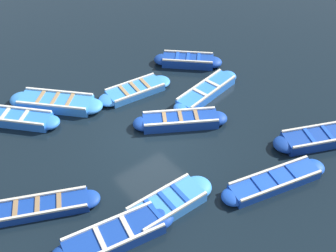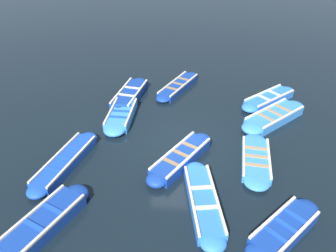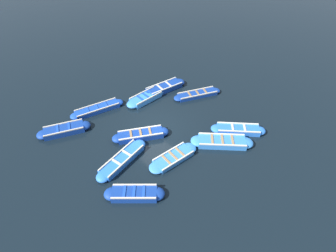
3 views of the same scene
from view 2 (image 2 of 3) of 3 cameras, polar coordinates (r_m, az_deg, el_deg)
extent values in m
plane|color=black|center=(13.18, 2.66, -2.83)|extent=(120.00, 120.00, 0.00)
cube|color=navy|center=(16.25, -6.66, 5.36)|extent=(2.96, 1.45, 0.39)
ellipsoid|color=navy|center=(17.43, -5.02, 7.49)|extent=(1.05, 1.02, 0.39)
ellipsoid|color=navy|center=(15.12, -8.53, 2.89)|extent=(1.05, 1.02, 0.39)
cube|color=silver|center=(16.30, -8.15, 6.23)|extent=(2.74, 0.58, 0.07)
cube|color=silver|center=(16.00, -5.25, 5.91)|extent=(2.74, 0.58, 0.07)
cube|color=beige|center=(16.48, -6.22, 6.65)|extent=(0.29, 0.85, 0.04)
cube|color=beige|center=(15.82, -7.21, 5.37)|extent=(0.29, 0.85, 0.04)
cube|color=#3884E0|center=(14.69, -8.13, 1.91)|extent=(2.40, 1.08, 0.37)
ellipsoid|color=#3884E0|center=(15.68, -7.12, 4.16)|extent=(0.97, 0.95, 0.37)
ellipsoid|color=#3884E0|center=(13.73, -9.27, -0.66)|extent=(0.97, 0.95, 0.37)
cube|color=beige|center=(14.69, -9.92, 2.74)|extent=(2.32, 0.17, 0.07)
cube|color=beige|center=(14.47, -6.45, 2.55)|extent=(2.32, 0.17, 0.07)
cube|color=#1947B7|center=(15.00, -7.74, 3.58)|extent=(0.17, 0.88, 0.04)
cube|color=#1947B7|center=(14.58, -8.19, 2.60)|extent=(0.17, 0.88, 0.04)
cube|color=#1947B7|center=(14.17, -8.66, 1.56)|extent=(0.17, 0.88, 0.04)
cube|color=navy|center=(10.57, -20.60, -15.39)|extent=(2.66, 1.89, 0.39)
ellipsoid|color=navy|center=(11.08, -15.89, -11.47)|extent=(1.16, 1.15, 0.39)
cube|color=beige|center=(10.67, -22.42, -13.55)|extent=(2.25, 1.10, 0.07)
cube|color=beige|center=(10.16, -19.19, -15.58)|extent=(2.25, 1.10, 0.07)
cube|color=#1947B7|center=(10.55, -19.42, -13.46)|extent=(0.47, 0.80, 0.04)
cube|color=#1947B7|center=(10.29, -22.30, -15.77)|extent=(0.47, 0.80, 0.04)
cube|color=navy|center=(12.06, 2.27, -5.62)|extent=(2.84, 2.20, 0.39)
ellipsoid|color=navy|center=(13.02, 5.82, -2.43)|extent=(1.06, 1.05, 0.39)
ellipsoid|color=navy|center=(11.19, -1.90, -9.31)|extent=(1.06, 1.05, 0.39)
cube|color=silver|center=(12.08, 0.85, -4.13)|extent=(2.40, 1.54, 0.07)
cube|color=silver|center=(11.76, 3.78, -5.42)|extent=(2.40, 1.54, 0.07)
cube|color=olive|center=(12.33, 3.89, -3.42)|extent=(0.50, 0.68, 0.04)
cube|color=olive|center=(11.93, 2.30, -4.83)|extent=(0.50, 0.68, 0.04)
cube|color=olive|center=(11.54, 0.59, -6.32)|extent=(0.50, 0.68, 0.04)
cube|color=#3884E0|center=(12.49, 15.02, -5.69)|extent=(2.46, 1.25, 0.28)
ellipsoid|color=#3884E0|center=(13.43, 14.88, -2.56)|extent=(1.03, 1.01, 0.28)
ellipsoid|color=#3884E0|center=(11.59, 15.18, -9.33)|extent=(1.03, 1.01, 0.28)
cube|color=silver|center=(12.34, 13.05, -4.86)|extent=(2.31, 0.35, 0.07)
cube|color=silver|center=(12.44, 17.21, -5.26)|extent=(2.31, 0.35, 0.07)
cube|color=#9E7A51|center=(12.79, 15.06, -3.74)|extent=(0.24, 0.88, 0.04)
cube|color=#9E7A51|center=(12.39, 15.12, -5.12)|extent=(0.24, 0.88, 0.04)
cube|color=#9E7A51|center=(12.00, 15.20, -6.59)|extent=(0.24, 0.88, 0.04)
cube|color=navy|center=(17.12, 1.80, 6.91)|extent=(3.05, 2.02, 0.28)
ellipsoid|color=navy|center=(18.33, 4.09, 8.72)|extent=(0.99, 0.98, 0.28)
ellipsoid|color=navy|center=(15.96, -0.80, 4.83)|extent=(0.99, 0.98, 0.28)
cube|color=beige|center=(17.20, 0.77, 7.70)|extent=(2.69, 1.35, 0.07)
cube|color=beige|center=(16.90, 2.87, 7.17)|extent=(2.69, 1.35, 0.07)
cube|color=olive|center=(17.56, 2.83, 8.18)|extent=(0.43, 0.68, 0.04)
cube|color=olive|center=(17.05, 1.81, 7.40)|extent=(0.43, 0.68, 0.04)
cube|color=olive|center=(16.55, 0.74, 6.56)|extent=(0.43, 0.68, 0.04)
cube|color=navy|center=(10.31, 19.56, -16.69)|extent=(2.26, 2.24, 0.39)
ellipsoid|color=navy|center=(11.08, 22.79, -13.25)|extent=(1.14, 1.14, 0.39)
cube|color=beige|center=(10.24, 17.92, -14.74)|extent=(1.68, 1.64, 0.07)
cube|color=beige|center=(10.05, 21.76, -16.95)|extent=(1.68, 1.64, 0.07)
cube|color=#1947B7|center=(10.47, 21.25, -14.38)|extent=(0.63, 0.64, 0.04)
cube|color=#1947B7|center=(10.15, 19.80, -15.90)|extent=(0.63, 0.64, 0.04)
cube|color=#1947B7|center=(9.84, 18.23, -17.51)|extent=(0.63, 0.64, 0.04)
cube|color=blue|center=(16.56, 17.18, 4.50)|extent=(2.44, 2.59, 0.36)
ellipsoid|color=blue|center=(17.59, 19.88, 5.73)|extent=(1.11, 1.12, 0.36)
ellipsoid|color=blue|center=(15.57, 14.13, 3.11)|extent=(1.11, 1.12, 0.36)
cube|color=silver|center=(16.65, 16.27, 5.68)|extent=(1.84, 2.04, 0.07)
cube|color=silver|center=(16.28, 18.35, 4.62)|extent=(1.84, 2.04, 0.07)
cube|color=beige|center=(16.76, 18.09, 5.47)|extent=(0.65, 0.60, 0.04)
cube|color=beige|center=(16.18, 16.46, 4.74)|extent=(0.65, 0.60, 0.04)
cube|color=#3884E0|center=(15.15, 18.01, 1.54)|extent=(2.71, 2.81, 0.38)
ellipsoid|color=#3884E0|center=(16.25, 21.01, 3.18)|extent=(1.34, 1.34, 0.38)
ellipsoid|color=#3884E0|center=(14.10, 14.56, -0.36)|extent=(1.34, 1.34, 0.38)
cube|color=silver|center=(15.25, 16.77, 3.00)|extent=(1.98, 2.14, 0.07)
cube|color=silver|center=(14.83, 19.59, 1.52)|extent=(1.98, 2.14, 0.07)
cube|color=#9E7A51|center=(15.51, 19.48, 2.93)|extent=(0.75, 0.71, 0.04)
cube|color=#9E7A51|center=(15.04, 18.15, 2.22)|extent=(0.75, 0.71, 0.04)
cube|color=#9E7A51|center=(14.59, 16.74, 1.46)|extent=(0.75, 0.71, 0.04)
cube|color=#1947B7|center=(12.51, -17.44, -5.97)|extent=(3.20, 1.56, 0.32)
ellipsoid|color=#1947B7|center=(13.49, -13.82, -2.10)|extent=(0.92, 0.90, 0.32)
ellipsoid|color=#1947B7|center=(11.66, -21.71, -10.42)|extent=(0.92, 0.90, 0.32)
cube|color=beige|center=(12.59, -18.93, -4.90)|extent=(2.96, 0.85, 0.07)
cube|color=beige|center=(12.21, -16.22, -5.66)|extent=(2.96, 0.85, 0.07)
cube|color=#1947B7|center=(12.81, -15.95, -3.62)|extent=(0.31, 0.71, 0.04)
cube|color=#1947B7|center=(12.40, -17.58, -5.33)|extent=(0.31, 0.71, 0.04)
cube|color=#1947B7|center=(12.02, -19.33, -7.15)|extent=(0.31, 0.71, 0.04)
cube|color=blue|center=(10.56, 6.16, -12.94)|extent=(3.07, 1.32, 0.35)
ellipsoid|color=blue|center=(11.61, 4.85, -7.67)|extent=(0.92, 0.89, 0.35)
ellipsoid|color=blue|center=(9.63, 7.82, -19.30)|extent=(0.92, 0.89, 0.35)
cube|color=beige|center=(10.36, 4.11, -12.32)|extent=(2.88, 0.56, 0.07)
cube|color=beige|center=(10.48, 8.32, -11.96)|extent=(2.88, 0.56, 0.07)
cube|color=beige|center=(10.71, 5.82, -10.61)|extent=(0.26, 0.75, 0.04)
cube|color=beige|center=(10.14, 6.66, -13.89)|extent=(0.26, 0.75, 0.04)
camera|label=1|loc=(19.05, -29.38, 36.50)|focal=42.00mm
camera|label=3|loc=(10.51, 95.41, 24.21)|focal=28.00mm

